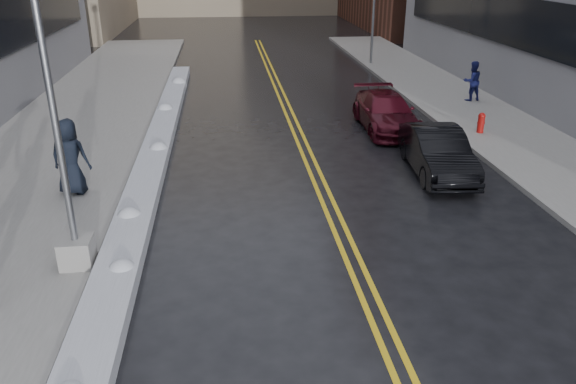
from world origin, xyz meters
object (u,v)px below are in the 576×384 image
object	(u,v)px
traffic_signal	(374,5)
pedestrian_c	(70,157)
lamppost	(61,157)
car_black	(437,152)
car_maroon	(386,112)
fire_hydrant	(481,122)
pedestrian_east	(472,81)

from	to	relation	value
traffic_signal	pedestrian_c	world-z (taller)	traffic_signal
lamppost	car_black	world-z (taller)	lamppost
lamppost	pedestrian_c	size ratio (longest dim) A/B	3.70
car_black	pedestrian_c	bearing A→B (deg)	-172.31
car_black	traffic_signal	bearing A→B (deg)	86.18
lamppost	traffic_signal	xyz separation A→B (m)	(11.80, 22.00, 0.87)
traffic_signal	car_black	world-z (taller)	traffic_signal
traffic_signal	car_maroon	bearing A→B (deg)	-101.84
car_black	fire_hydrant	bearing A→B (deg)	53.57
pedestrian_c	car_black	bearing A→B (deg)	-165.88
pedestrian_east	car_black	xyz separation A→B (m)	(-4.49, -8.02, -0.32)
fire_hydrant	pedestrian_c	xyz separation A→B (m)	(-13.26, -4.06, 0.63)
car_black	car_maroon	xyz separation A→B (m)	(-0.27, 4.66, -0.02)
lamppost	fire_hydrant	size ratio (longest dim) A/B	10.45
car_maroon	traffic_signal	bearing A→B (deg)	78.95
traffic_signal	pedestrian_east	bearing A→B (deg)	-77.43
lamppost	car_black	bearing A→B (deg)	26.08
pedestrian_c	fire_hydrant	bearing A→B (deg)	-152.52
lamppost	traffic_signal	size ratio (longest dim) A/B	1.27
lamppost	pedestrian_east	distance (m)	18.83
traffic_signal	pedestrian_east	distance (m)	9.90
pedestrian_c	car_maroon	world-z (taller)	pedestrian_c
fire_hydrant	pedestrian_c	distance (m)	13.89
fire_hydrant	pedestrian_c	size ratio (longest dim) A/B	0.35
pedestrian_c	car_black	distance (m)	10.40
lamppost	pedestrian_c	distance (m)	4.27
car_black	car_maroon	bearing A→B (deg)	97.36
pedestrian_east	car_maroon	size ratio (longest dim) A/B	0.37
pedestrian_c	lamppost	bearing A→B (deg)	114.22
fire_hydrant	pedestrian_east	distance (m)	4.91
lamppost	fire_hydrant	bearing A→B (deg)	33.04
pedestrian_c	car_black	world-z (taller)	pedestrian_c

